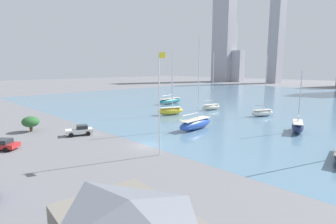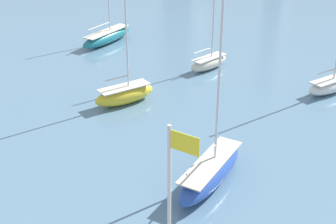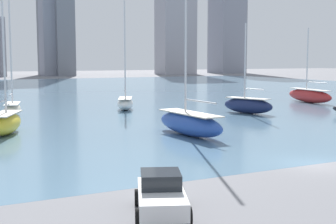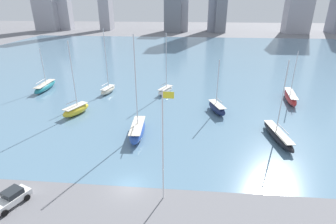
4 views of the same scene
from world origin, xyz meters
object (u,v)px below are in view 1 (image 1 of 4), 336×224
object	(u,v)px
sailboat_blue	(196,123)
sailboat_yellow	(171,110)
sailboat_navy	(298,126)
parked_pickup_white	(80,130)
flag_pole	(159,101)
sailboat_white	(262,112)
sailboat_teal	(170,101)
sailboat_cream	(211,106)

from	to	relation	value
sailboat_blue	sailboat_yellow	xyz separation A→B (m)	(-14.24, 7.72, -0.04)
sailboat_navy	parked_pickup_white	xyz separation A→B (m)	(-25.71, -28.98, -0.18)
flag_pole	parked_pickup_white	xyz separation A→B (m)	(-17.37, -2.62, -6.40)
sailboat_navy	sailboat_white	xyz separation A→B (m)	(-11.79, 10.74, -0.09)
flag_pole	sailboat_white	bearing A→B (deg)	95.30
sailboat_white	parked_pickup_white	world-z (taller)	sailboat_white
sailboat_teal	parked_pickup_white	world-z (taller)	sailboat_teal
sailboat_white	sailboat_yellow	size ratio (longest dim) A/B	0.99
flag_pole	sailboat_white	size ratio (longest dim) A/B	0.93
sailboat_blue	parked_pickup_white	xyz separation A→B (m)	(-11.25, -17.67, -0.25)
sailboat_blue	sailboat_navy	xyz separation A→B (m)	(14.46, 11.31, -0.07)
flag_pole	sailboat_teal	xyz separation A→B (m)	(-34.69, 37.10, -6.32)
flag_pole	sailboat_cream	size ratio (longest dim) A/B	0.87
parked_pickup_white	flag_pole	bearing A→B (deg)	30.71
flag_pole	sailboat_white	xyz separation A→B (m)	(-3.44, 37.09, -6.31)
sailboat_navy	sailboat_white	distance (m)	15.95
sailboat_teal	sailboat_navy	distance (m)	44.36
sailboat_blue	sailboat_teal	size ratio (longest dim) A/B	1.61
flag_pole	sailboat_cream	xyz separation A→B (m)	(-17.80, 36.14, -6.28)
flag_pole	sailboat_teal	world-z (taller)	flag_pole
sailboat_cream	sailboat_navy	size ratio (longest dim) A/B	1.42
sailboat_cream	sailboat_yellow	bearing A→B (deg)	-87.56
sailboat_blue	parked_pickup_white	size ratio (longest dim) A/B	3.55
sailboat_navy	parked_pickup_white	size ratio (longest dim) A/B	2.28
sailboat_teal	sailboat_navy	bearing A→B (deg)	-15.23
sailboat_teal	sailboat_navy	world-z (taller)	sailboat_navy
sailboat_blue	sailboat_teal	world-z (taller)	sailboat_blue
sailboat_cream	sailboat_white	world-z (taller)	sailboat_cream
sailboat_cream	sailboat_yellow	xyz separation A→B (m)	(-2.56, -13.38, 0.08)
sailboat_yellow	sailboat_navy	bearing A→B (deg)	30.10
sailboat_cream	sailboat_teal	xyz separation A→B (m)	(-16.89, 0.96, -0.04)
parked_pickup_white	sailboat_yellow	bearing A→B (deg)	118.83
sailboat_yellow	parked_pickup_white	size ratio (longest dim) A/B	3.08
flag_pole	parked_pickup_white	size ratio (longest dim) A/B	2.83
sailboat_navy	sailboat_yellow	world-z (taller)	sailboat_yellow
sailboat_blue	parked_pickup_white	world-z (taller)	sailboat_blue
sailboat_blue	sailboat_cream	world-z (taller)	sailboat_blue
parked_pickup_white	sailboat_cream	bearing A→B (deg)	112.76
sailboat_navy	sailboat_blue	bearing A→B (deg)	-161.93
sailboat_yellow	sailboat_blue	bearing A→B (deg)	-5.48
flag_pole	sailboat_white	world-z (taller)	sailboat_white
sailboat_cream	sailboat_teal	world-z (taller)	sailboat_cream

